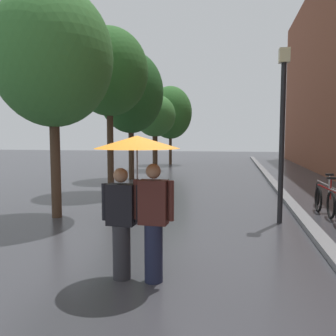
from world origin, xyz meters
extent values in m
plane|color=#38383D|center=(0.00, 0.00, 0.00)|extent=(80.00, 80.00, 0.00)
cube|color=slate|center=(3.20, 10.00, 0.06)|extent=(0.30, 36.00, 0.12)
cylinder|color=#473323|center=(-2.90, 3.04, 1.35)|extent=(0.25, 0.25, 2.71)
ellipsoid|color=#387533|center=(-2.90, 3.04, 3.99)|extent=(2.95, 2.95, 3.41)
cylinder|color=#473323|center=(-2.89, 7.15, 1.57)|extent=(0.23, 0.23, 3.14)
ellipsoid|color=#2D6628|center=(-2.89, 7.15, 4.32)|extent=(2.77, 2.77, 3.12)
cylinder|color=#473323|center=(-3.21, 11.03, 1.32)|extent=(0.26, 0.26, 2.63)
ellipsoid|color=#235623|center=(-3.21, 11.03, 4.04)|extent=(3.03, 3.03, 3.76)
cylinder|color=#473323|center=(-3.06, 15.62, 1.14)|extent=(0.30, 0.30, 2.28)
ellipsoid|color=#387533|center=(-3.06, 15.62, 3.21)|extent=(2.43, 2.43, 2.48)
cylinder|color=#473323|center=(-2.82, 19.56, 1.13)|extent=(0.20, 0.20, 2.25)
ellipsoid|color=#2D6628|center=(-2.82, 19.56, 3.61)|extent=(2.97, 2.97, 3.63)
torus|color=black|center=(3.91, 4.08, 0.35)|extent=(0.06, 0.70, 0.70)
torus|color=black|center=(3.79, 4.89, 0.35)|extent=(0.06, 0.70, 0.70)
cylinder|color=red|center=(4.20, 4.89, 0.55)|extent=(0.88, 0.04, 0.43)
cylinder|color=red|center=(4.09, 4.89, 0.62)|extent=(0.04, 0.04, 0.55)
cube|color=black|center=(4.09, 4.89, 0.93)|extent=(0.22, 0.10, 0.06)
torus|color=black|center=(3.97, 5.81, 0.35)|extent=(0.15, 0.70, 0.70)
cylinder|color=silver|center=(4.37, 5.76, 0.55)|extent=(0.88, 0.15, 0.43)
cylinder|color=silver|center=(4.27, 5.77, 0.62)|extent=(0.04, 0.04, 0.55)
cube|color=black|center=(4.27, 5.77, 0.93)|extent=(0.23, 0.13, 0.06)
cylinder|color=#2D2D33|center=(-0.09, -0.45, 0.40)|extent=(0.26, 0.26, 0.79)
cube|color=black|center=(-0.09, -0.45, 1.09)|extent=(0.41, 0.24, 0.60)
sphere|color=#9E7051|center=(-0.09, -0.45, 1.52)|extent=(0.21, 0.21, 0.21)
cylinder|color=black|center=(-0.34, -0.44, 1.12)|extent=(0.09, 0.09, 0.54)
cylinder|color=black|center=(0.16, -0.47, 1.12)|extent=(0.09, 0.09, 0.54)
cylinder|color=#1E233D|center=(0.39, -0.48, 0.42)|extent=(0.26, 0.26, 0.83)
cube|color=#4C231E|center=(0.39, -0.48, 1.15)|extent=(0.41, 0.24, 0.63)
sphere|color=#9E7051|center=(0.39, -0.48, 1.59)|extent=(0.21, 0.21, 0.21)
cylinder|color=#4C231E|center=(0.14, -0.47, 1.18)|extent=(0.09, 0.09, 0.56)
cylinder|color=#4C231E|center=(0.64, -0.50, 1.18)|extent=(0.09, 0.09, 0.56)
cylinder|color=#9E9EA3|center=(0.15, -0.45, 1.36)|extent=(0.02, 0.02, 1.12)
cone|color=orange|center=(0.15, -0.45, 1.99)|extent=(1.21, 1.21, 0.18)
cylinder|color=black|center=(2.60, 3.41, 1.87)|extent=(0.12, 0.12, 3.73)
cube|color=beige|center=(2.60, 3.41, 3.89)|extent=(0.24, 0.24, 0.32)
camera|label=1|loc=(1.48, -5.37, 2.09)|focal=38.68mm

